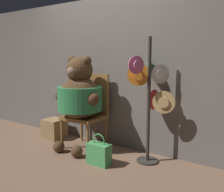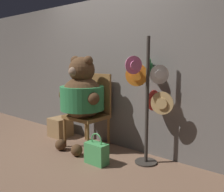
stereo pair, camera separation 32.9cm
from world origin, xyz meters
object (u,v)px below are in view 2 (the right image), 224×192
(hat_display_rack, at_px, (148,96))
(handbag_on_ground, at_px, (97,153))
(teddy_bear, at_px, (82,95))
(chair, at_px, (91,108))

(hat_display_rack, height_order, handbag_on_ground, hat_display_rack)
(teddy_bear, height_order, handbag_on_ground, teddy_bear)
(teddy_bear, relative_size, handbag_on_ground, 3.41)
(teddy_bear, xyz_separation_m, hat_display_rack, (1.02, 0.15, 0.07))
(teddy_bear, xyz_separation_m, handbag_on_ground, (0.55, -0.28, -0.65))
(chair, distance_m, hat_display_rack, 1.05)
(chair, xyz_separation_m, hat_display_rack, (1.01, -0.02, 0.29))
(chair, height_order, teddy_bear, teddy_bear)
(chair, height_order, hat_display_rack, hat_display_rack)
(hat_display_rack, distance_m, handbag_on_ground, 0.97)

